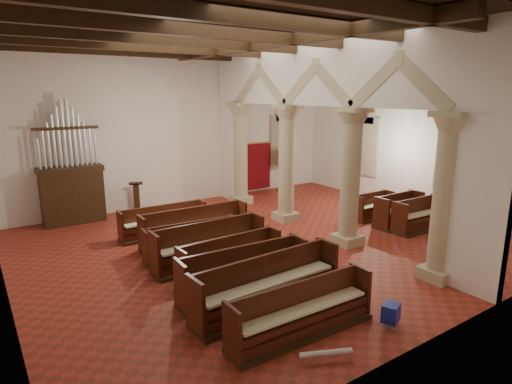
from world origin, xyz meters
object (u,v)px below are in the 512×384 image
Objects in this scene: aisle_pew_0 at (419,220)px; pipe_organ at (71,184)px; processional_banner at (279,174)px; nave_pew_0 at (302,318)px; lectern at (137,199)px.

pipe_organ is at bearing 143.67° from aisle_pew_0.
pipe_organ is 2.14× the size of processional_banner.
nave_pew_0 is (-7.07, -10.02, -0.42)m from processional_banner.
lectern is at bearing 165.76° from processional_banner.
pipe_organ is 9.05m from processional_banner.
nave_pew_0 is at bearing -157.70° from aisle_pew_0.
aisle_pew_0 is at bearing -38.74° from pipe_organ.
lectern is 10.15m from aisle_pew_0.
aisle_pew_0 is (6.96, -7.38, -0.15)m from lectern.
processional_banner is 1.00× the size of aisle_pew_0.
lectern is 6.78m from processional_banner.
lectern is (2.26, -0.01, -0.86)m from pipe_organ.
processional_banner reaches higher than aisle_pew_0.
aisle_pew_0 is (9.22, -7.40, -1.01)m from pipe_organ.
processional_banner is at bearing 55.95° from nave_pew_0.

